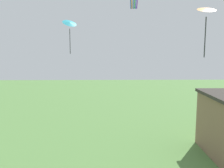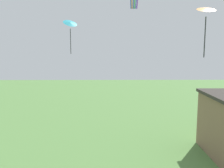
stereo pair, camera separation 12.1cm
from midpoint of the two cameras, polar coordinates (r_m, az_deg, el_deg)
The scene contains 2 objects.
kite_orange_delta at distance 12.14m, azimuth 20.51°, elevation 15.22°, with size 0.89×0.86×2.30m.
kite_cyan_delta at distance 19.54m, azimuth -9.86°, elevation 13.44°, with size 1.43×1.40×2.64m.
Camera 1 is at (-0.25, -4.74, 8.20)m, focal length 40.00 mm.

